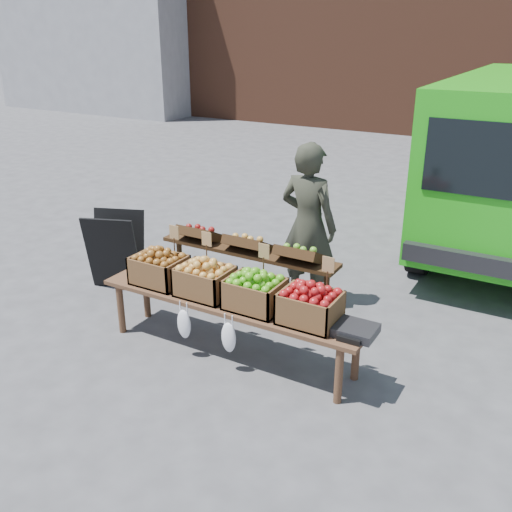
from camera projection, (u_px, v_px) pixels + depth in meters
The scene contains 11 objects.
ground at pixel (241, 383), 5.09m from camera, with size 80.00×80.00×0.00m, color #4B4B4D.
grey_building at pixel (98, 10), 20.71m from camera, with size 8.00×3.00×7.00m, color gray.
vendor at pixel (308, 226), 6.25m from camera, with size 0.68×0.44×1.85m, color #2C2F23.
chalkboard_sign at pixel (116, 250), 6.81m from camera, with size 0.63×0.34×0.95m, color black, non-canonical shape.
back_table at pixel (248, 274), 6.04m from camera, with size 2.10×0.44×1.04m, color #311E0E, non-canonical shape.
display_bench at pixel (230, 328), 5.45m from camera, with size 2.70×0.56×0.57m, color #503320, non-canonical shape.
crate_golden_apples at pixel (159, 270), 5.67m from camera, with size 0.50×0.40×0.28m, color #8B611B, non-canonical shape.
crate_russet_pears at pixel (205, 281), 5.41m from camera, with size 0.50×0.40×0.28m, color gold, non-canonical shape.
crate_red_apples at pixel (255, 294), 5.16m from camera, with size 0.50×0.40×0.28m, color #3D8413, non-canonical shape.
crate_green_apples at pixel (310, 308), 4.90m from camera, with size 0.50×0.40×0.28m, color #810204, non-canonical shape.
weighing_scale at pixel (356, 330), 4.74m from camera, with size 0.34×0.30×0.08m, color black.
Camera 1 is at (2.26, -3.65, 2.96)m, focal length 40.00 mm.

